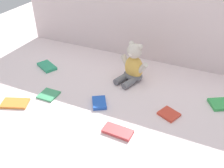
{
  "coord_description": "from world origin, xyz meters",
  "views": [
    {
      "loc": [
        0.46,
        -1.08,
        0.83
      ],
      "look_at": [
        0.01,
        -0.1,
        0.1
      ],
      "focal_mm": 39.94,
      "sensor_mm": 36.0,
      "label": 1
    }
  ],
  "objects_px": {
    "book_case_1": "(47,66)",
    "book_case_2": "(15,103)",
    "teddy_bear": "(133,67)",
    "book_case_6": "(169,114)",
    "book_case_5": "(220,104)",
    "book_case_3": "(49,95)",
    "book_case_0": "(99,103)",
    "book_case_4": "(118,131)"
  },
  "relations": [
    {
      "from": "book_case_2",
      "to": "book_case_5",
      "type": "xyz_separation_m",
      "value": [
        0.99,
        0.44,
        0.0
      ]
    },
    {
      "from": "book_case_0",
      "to": "book_case_3",
      "type": "height_order",
      "value": "book_case_0"
    },
    {
      "from": "book_case_0",
      "to": "book_case_6",
      "type": "height_order",
      "value": "book_case_0"
    },
    {
      "from": "teddy_bear",
      "to": "book_case_1",
      "type": "relative_size",
      "value": 1.74
    },
    {
      "from": "book_case_4",
      "to": "book_case_3",
      "type": "bearing_deg",
      "value": -100.71
    },
    {
      "from": "book_case_3",
      "to": "book_case_4",
      "type": "relative_size",
      "value": 0.72
    },
    {
      "from": "book_case_4",
      "to": "teddy_bear",
      "type": "bearing_deg",
      "value": -166.06
    },
    {
      "from": "teddy_bear",
      "to": "book_case_2",
      "type": "height_order",
      "value": "teddy_bear"
    },
    {
      "from": "teddy_bear",
      "to": "book_case_3",
      "type": "distance_m",
      "value": 0.51
    },
    {
      "from": "book_case_2",
      "to": "book_case_3",
      "type": "xyz_separation_m",
      "value": [
        0.12,
        0.14,
        -0.0
      ]
    },
    {
      "from": "book_case_0",
      "to": "book_case_4",
      "type": "distance_m",
      "value": 0.23
    },
    {
      "from": "book_case_3",
      "to": "book_case_5",
      "type": "relative_size",
      "value": 0.95
    },
    {
      "from": "book_case_2",
      "to": "book_case_1",
      "type": "bearing_deg",
      "value": 170.45
    },
    {
      "from": "book_case_1",
      "to": "book_case_4",
      "type": "bearing_deg",
      "value": 88.51
    },
    {
      "from": "book_case_6",
      "to": "book_case_5",
      "type": "bearing_deg",
      "value": -26.5
    },
    {
      "from": "teddy_bear",
      "to": "book_case_1",
      "type": "xyz_separation_m",
      "value": [
        -0.56,
        -0.1,
        -0.08
      ]
    },
    {
      "from": "book_case_1",
      "to": "book_case_6",
      "type": "relative_size",
      "value": 1.51
    },
    {
      "from": "book_case_6",
      "to": "teddy_bear",
      "type": "bearing_deg",
      "value": 74.44
    },
    {
      "from": "teddy_bear",
      "to": "book_case_0",
      "type": "bearing_deg",
      "value": -85.27
    },
    {
      "from": "book_case_1",
      "to": "teddy_bear",
      "type": "bearing_deg",
      "value": 126.65
    },
    {
      "from": "book_case_1",
      "to": "book_case_4",
      "type": "distance_m",
      "value": 0.75
    },
    {
      "from": "teddy_bear",
      "to": "book_case_4",
      "type": "distance_m",
      "value": 0.47
    },
    {
      "from": "book_case_0",
      "to": "book_case_5",
      "type": "bearing_deg",
      "value": -7.71
    },
    {
      "from": "book_case_3",
      "to": "book_case_6",
      "type": "distance_m",
      "value": 0.66
    },
    {
      "from": "teddy_bear",
      "to": "book_case_6",
      "type": "bearing_deg",
      "value": -20.93
    },
    {
      "from": "teddy_bear",
      "to": "book_case_1",
      "type": "distance_m",
      "value": 0.58
    },
    {
      "from": "book_case_5",
      "to": "book_case_4",
      "type": "bearing_deg",
      "value": -75.22
    },
    {
      "from": "book_case_0",
      "to": "book_case_6",
      "type": "xyz_separation_m",
      "value": [
        0.36,
        0.07,
        -0.0
      ]
    },
    {
      "from": "book_case_1",
      "to": "book_case_6",
      "type": "xyz_separation_m",
      "value": [
        0.85,
        -0.14,
        -0.0
      ]
    },
    {
      "from": "book_case_1",
      "to": "book_case_5",
      "type": "height_order",
      "value": "same"
    },
    {
      "from": "book_case_2",
      "to": "book_case_5",
      "type": "height_order",
      "value": "book_case_5"
    },
    {
      "from": "teddy_bear",
      "to": "book_case_3",
      "type": "relative_size",
      "value": 2.43
    },
    {
      "from": "teddy_bear",
      "to": "book_case_6",
      "type": "relative_size",
      "value": 2.63
    },
    {
      "from": "book_case_5",
      "to": "book_case_2",
      "type": "bearing_deg",
      "value": -95.79
    },
    {
      "from": "book_case_1",
      "to": "book_case_6",
      "type": "height_order",
      "value": "book_case_1"
    },
    {
      "from": "book_case_2",
      "to": "book_case_5",
      "type": "relative_size",
      "value": 1.33
    },
    {
      "from": "book_case_1",
      "to": "book_case_5",
      "type": "relative_size",
      "value": 1.32
    },
    {
      "from": "teddy_bear",
      "to": "book_case_3",
      "type": "height_order",
      "value": "teddy_bear"
    },
    {
      "from": "book_case_0",
      "to": "book_case_5",
      "type": "height_order",
      "value": "book_case_0"
    },
    {
      "from": "book_case_1",
      "to": "book_case_5",
      "type": "bearing_deg",
      "value": 119.47
    },
    {
      "from": "book_case_1",
      "to": "book_case_2",
      "type": "height_order",
      "value": "book_case_1"
    },
    {
      "from": "book_case_2",
      "to": "book_case_5",
      "type": "distance_m",
      "value": 1.09
    }
  ]
}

